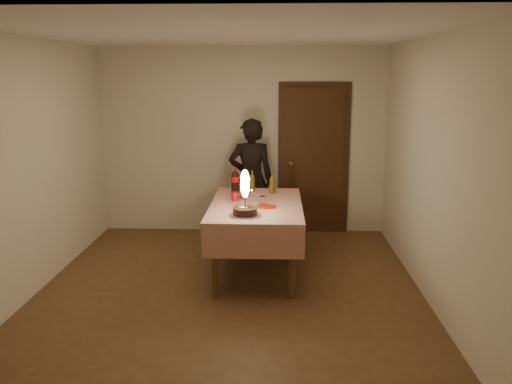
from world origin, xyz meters
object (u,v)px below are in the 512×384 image
red_plate (266,207)px  photographer (251,179)px  amber_bottle_left (252,182)px  birthday_cake (245,203)px  cola_bottle (235,180)px  amber_bottle_right (272,184)px  red_cup (235,196)px  clear_cup (263,200)px  dining_table (256,213)px

red_plate → photographer: (-0.24, 1.47, 0.02)m
red_plate → amber_bottle_left: (-0.19, 0.82, 0.11)m
birthday_cake → red_plate: birthday_cake is taller
cola_bottle → red_plate: bearing=-61.3°
amber_bottle_left → amber_bottle_right: bearing=-23.9°
red_cup → amber_bottle_left: amber_bottle_left is taller
cola_bottle → photographer: bearing=78.1°
red_plate → cola_bottle: cola_bottle is taller
red_cup → amber_bottle_right: bearing=44.1°
birthday_cake → clear_cup: birthday_cake is taller
dining_table → amber_bottle_left: amber_bottle_left is taller
red_cup → red_plate: bearing=-39.7°
amber_bottle_left → cola_bottle: bearing=-153.8°
clear_cup → amber_bottle_right: amber_bottle_right is taller
red_plate → red_cup: 0.48m
dining_table → photographer: 1.33m
red_plate → clear_cup: clear_cup is taller
clear_cup → photographer: (-0.19, 1.33, -0.02)m
red_plate → red_cup: (-0.37, 0.30, 0.05)m
birthday_cake → red_cup: (-0.16, 0.67, -0.08)m
red_cup → clear_cup: bearing=-26.7°
red_cup → cola_bottle: bearing=94.0°
red_plate → red_cup: red_cup is taller
birthday_cake → photographer: bearing=90.9°
birthday_cake → amber_bottle_left: 1.19m
clear_cup → amber_bottle_left: 0.70m
birthday_cake → amber_bottle_right: birthday_cake is taller
dining_table → cola_bottle: size_ratio=5.42×
red_plate → dining_table: bearing=126.6°
amber_bottle_right → photographer: 0.82m
photographer → amber_bottle_left: bearing=-85.8°
photographer → birthday_cake: bearing=-89.1°
amber_bottle_left → amber_bottle_right: same height
red_cup → cola_bottle: size_ratio=0.31×
amber_bottle_left → clear_cup: bearing=-77.9°
clear_cup → dining_table: bearing=167.7°
dining_table → cola_bottle: bearing=116.2°
clear_cup → amber_bottle_left: amber_bottle_left is taller
red_cup → amber_bottle_right: amber_bottle_right is taller
birthday_cake → red_cup: bearing=103.1°
amber_bottle_left → amber_bottle_right: size_ratio=1.00×
birthday_cake → cola_bottle: size_ratio=1.50×
birthday_cake → clear_cup: (0.17, 0.51, -0.08)m
cola_bottle → photographer: size_ratio=0.19×
clear_cup → cola_bottle: 0.69m
dining_table → photographer: photographer is taller
amber_bottle_left → dining_table: bearing=-83.7°
amber_bottle_left → photographer: bearing=94.2°
birthday_cake → amber_bottle_left: size_ratio=1.87×
dining_table → red_plate: bearing=-53.4°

